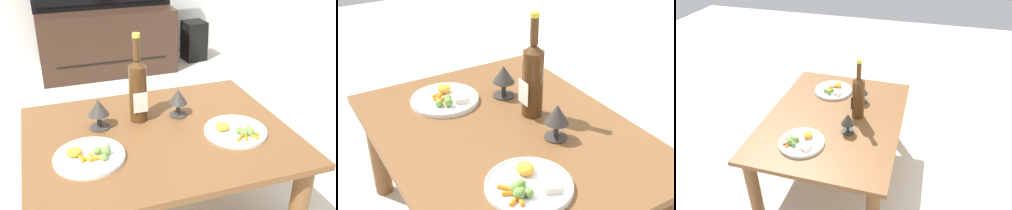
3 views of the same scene
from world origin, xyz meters
TOP-DOWN VIEW (x-y plane):
  - dining_table at (0.00, 0.00)m, footprint 1.01×0.78m
  - tv_stand at (0.13, 1.82)m, footprint 1.05×0.46m
  - floor_speaker at (0.90, 1.85)m, footprint 0.20×0.20m
  - wine_bottle at (-0.04, 0.13)m, footprint 0.07×0.07m
  - goblet_left at (-0.21, 0.11)m, footprint 0.08×0.08m
  - goblet_right at (0.12, 0.11)m, footprint 0.08×0.08m
  - dinner_plate_left at (-0.28, -0.09)m, footprint 0.25×0.25m
  - dinner_plate_right at (0.28, -0.09)m, footprint 0.24×0.24m

SIDE VIEW (x-z plane):
  - floor_speaker at x=0.90m, z-range 0.00..0.34m
  - tv_stand at x=0.13m, z-range 0.00..0.51m
  - dining_table at x=0.00m, z-range 0.14..0.57m
  - dinner_plate_left at x=-0.28m, z-range 0.42..0.47m
  - dinner_plate_right at x=0.28m, z-range 0.42..0.47m
  - goblet_right at x=0.12m, z-range 0.45..0.57m
  - goblet_left at x=-0.21m, z-range 0.45..0.57m
  - wine_bottle at x=-0.04m, z-range 0.39..0.75m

